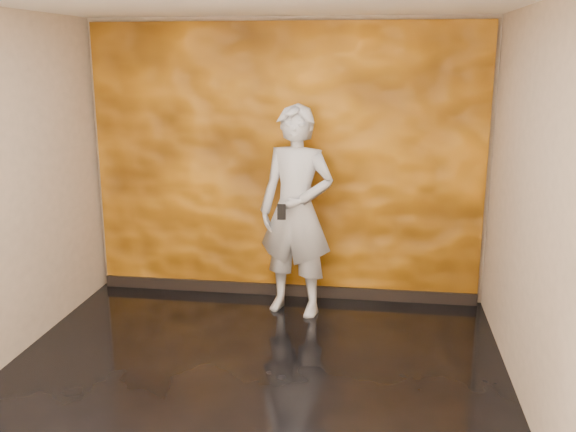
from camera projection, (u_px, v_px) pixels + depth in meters
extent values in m
cube|color=black|center=(247.00, 387.00, 4.86)|extent=(4.00, 4.00, 0.01)
cube|color=tan|center=(286.00, 161.00, 6.44)|extent=(4.00, 0.02, 2.80)
cube|color=tan|center=(140.00, 318.00, 2.60)|extent=(4.00, 0.02, 2.80)
cube|color=tan|center=(540.00, 216.00, 4.24)|extent=(0.02, 4.00, 2.80)
cube|color=orange|center=(285.00, 164.00, 6.40)|extent=(3.90, 0.06, 2.75)
cube|color=black|center=(285.00, 290.00, 6.69)|extent=(3.90, 0.04, 0.12)
imported|color=#91969F|center=(296.00, 211.00, 6.05)|extent=(0.83, 0.65, 2.01)
cube|color=black|center=(282.00, 212.00, 5.75)|extent=(0.08, 0.02, 0.14)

